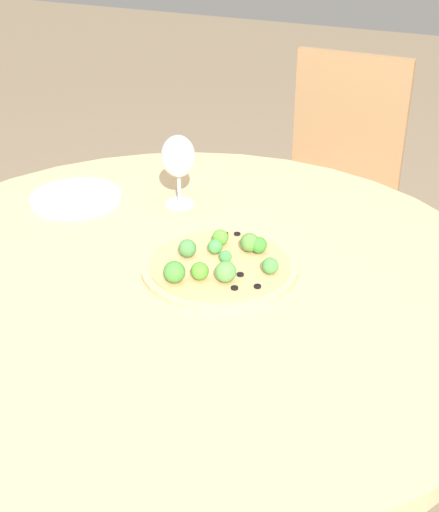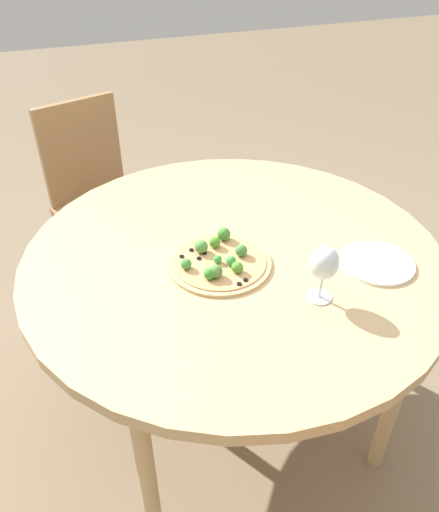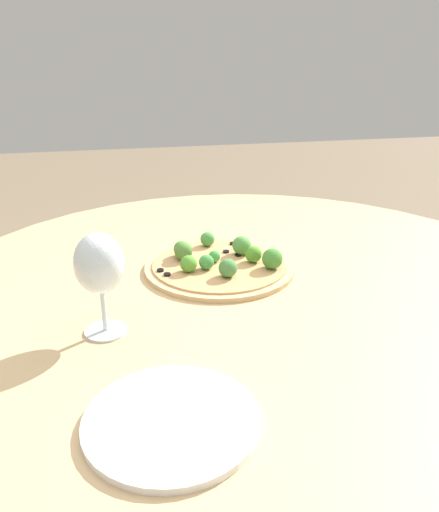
{
  "view_description": "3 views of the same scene",
  "coord_description": "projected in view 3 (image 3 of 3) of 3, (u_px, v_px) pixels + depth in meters",
  "views": [
    {
      "loc": [
        0.55,
        -1.07,
        1.5
      ],
      "look_at": [
        0.06,
        0.05,
        0.8
      ],
      "focal_mm": 50.0,
      "sensor_mm": 36.0,
      "label": 1
    },
    {
      "loc": [
        0.47,
        1.17,
        1.69
      ],
      "look_at": [
        0.06,
        0.05,
        0.8
      ],
      "focal_mm": 35.0,
      "sensor_mm": 36.0,
      "label": 2
    },
    {
      "loc": [
        -0.87,
        0.26,
        1.19
      ],
      "look_at": [
        0.06,
        0.05,
        0.8
      ],
      "focal_mm": 35.0,
      "sensor_mm": 36.0,
      "label": 3
    }
  ],
  "objects": [
    {
      "name": "wine_glass",
      "position": [
        99.0,
        266.0,
        0.77
      ],
      "size": [
        0.08,
        0.08,
        0.17
      ],
      "color": "silver",
      "rests_on": "dining_table"
    },
    {
      "name": "dining_table",
      "position": [
        250.0,
        305.0,
        1.02
      ],
      "size": [
        1.31,
        1.31,
        0.77
      ],
      "color": "tan",
      "rests_on": "ground_plane"
    },
    {
      "name": "plate_near",
      "position": [
        171.0,
        420.0,
        0.61
      ],
      "size": [
        0.22,
        0.22,
        0.01
      ],
      "color": "white",
      "rests_on": "dining_table"
    },
    {
      "name": "pizza",
      "position": [
        220.0,
        263.0,
        1.04
      ],
      "size": [
        0.31,
        0.31,
        0.06
      ],
      "color": "tan",
      "rests_on": "dining_table"
    }
  ]
}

